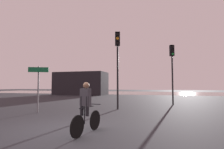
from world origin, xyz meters
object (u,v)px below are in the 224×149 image
distant_building (81,83)px  traffic_light_center (118,56)px  cyclist (86,108)px  direction_sign_post (38,82)px  traffic_light_far_right (172,63)px

distant_building → traffic_light_center: size_ratio=1.72×
cyclist → direction_sign_post: bearing=151.5°
traffic_light_center → cyclist: size_ratio=2.96×
cyclist → traffic_light_center: bearing=101.9°
traffic_light_center → traffic_light_far_right: 5.29m
distant_building → cyclist: 24.52m
distant_building → traffic_light_center: 19.29m
traffic_light_center → cyclist: traffic_light_center is taller
distant_building → traffic_light_far_right: size_ratio=1.79×
distant_building → direction_sign_post: 19.83m
cyclist → distant_building: bearing=124.2°
traffic_light_center → direction_sign_post: bearing=20.2°
distant_building → direction_sign_post: size_ratio=3.32×
traffic_light_center → traffic_light_far_right: size_ratio=1.04×
direction_sign_post → traffic_light_center: bearing=-171.2°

